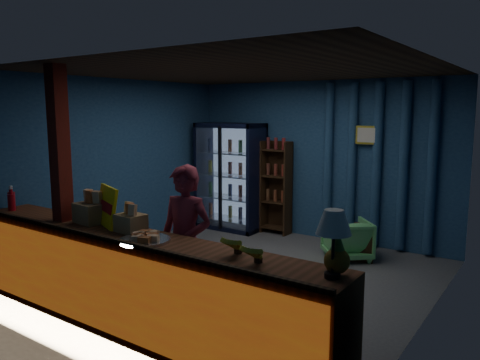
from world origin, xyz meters
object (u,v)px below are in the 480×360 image
at_px(shopkeeper, 186,244).
at_px(pastry_tray, 145,239).
at_px(green_chair, 347,239).
at_px(table_lamp, 334,225).

height_order(shopkeeper, pastry_tray, shopkeeper).
xyz_separation_m(green_chair, pastry_tray, (-0.59, -3.36, 0.69)).
xyz_separation_m(pastry_tray, table_lamp, (1.77, 0.11, 0.36)).
bearing_deg(table_lamp, shopkeeper, 166.35).
bearing_deg(shopkeeper, pastry_tray, -99.21).
xyz_separation_m(green_chair, table_lamp, (1.18, -3.25, 1.05)).
bearing_deg(pastry_tray, shopkeeper, 88.55).
height_order(green_chair, pastry_tray, pastry_tray).
xyz_separation_m(shopkeeper, pastry_tray, (-0.01, -0.53, 0.18)).
distance_m(green_chair, table_lamp, 3.62).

